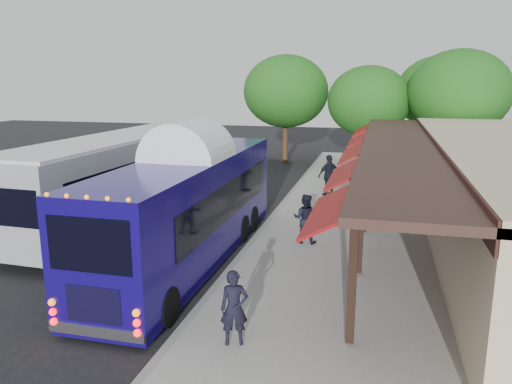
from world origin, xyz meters
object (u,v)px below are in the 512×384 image
Objects in this scene: ped_d at (364,168)px; city_bus at (122,174)px; coach_bus at (190,203)px; sign_board at (362,230)px; ped_b at (305,219)px; ped_c at (329,175)px; ped_a at (234,308)px.

city_bus is at bearing 48.84° from ped_d.
sign_board is (5.22, 1.73, -1.00)m from coach_bus.
coach_bus is 4.05m from ped_b.
coach_bus is 10.07× the size of sign_board.
ped_c is (0.06, 7.19, 0.14)m from ped_b.
ped_c is at bearing -85.63° from ped_b.
coach_bus is at bearing 102.03° from ped_a.
sign_board is at bearing 51.45° from ped_a.
ped_c is at bearing 69.27° from ped_a.
city_bus is 9.59m from ped_c.
ped_c is (7.78, 5.56, -0.75)m from city_bus.
sign_board is at bearing -9.85° from city_bus.
coach_bus reaches higher than ped_c.
ped_b is (3.30, 2.18, -0.89)m from coach_bus.
coach_bus reaches higher than ped_b.
city_bus is (-4.42, 3.82, 0.00)m from coach_bus.
ped_d is 1.56× the size of sign_board.
ped_a reaches higher than sign_board.
coach_bus is 5.84m from city_bus.
sign_board is (1.85, -7.65, -0.25)m from ped_c.
coach_bus reaches higher than city_bus.
ped_d is (9.27, 8.87, -0.89)m from city_bus.
ped_d is 10.97m from sign_board.
ped_c is at bearing 70.94° from ped_d.
ped_d is (4.85, 12.69, -0.88)m from coach_bus.
sign_board is (0.37, -10.96, -0.11)m from ped_d.
ped_b is 1.55× the size of sign_board.
ped_c is 3.64m from ped_d.
ped_b is (7.72, -1.63, -0.89)m from city_bus.
ped_b is 10.62m from ped_d.
city_bus is 12.86m from ped_d.
coach_bus is at bearing -38.42° from city_bus.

